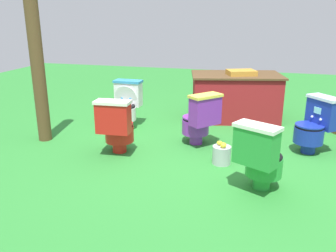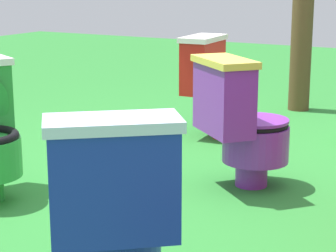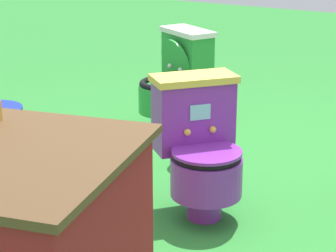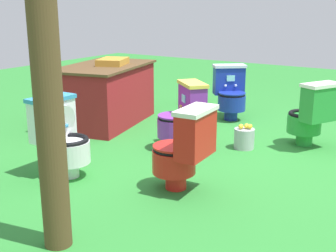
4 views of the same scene
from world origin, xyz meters
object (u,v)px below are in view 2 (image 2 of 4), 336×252
toilet_purple (241,122)px  toilet_blue (111,212)px  lemon_bucket (119,169)px  toilet_red (217,87)px

toilet_purple → toilet_blue: bearing=-43.9°
toilet_purple → lemon_bucket: (0.37, -0.56, -0.25)m
toilet_red → lemon_bucket: toilet_red is taller
toilet_blue → lemon_bucket: 1.33m
lemon_bucket → toilet_red: bearing=-178.6°
toilet_red → toilet_purple: (0.95, 0.59, 0.00)m
toilet_blue → toilet_purple: bearing=56.2°
toilet_purple → lemon_bucket: 0.72m
toilet_red → toilet_blue: (2.42, 0.73, 0.00)m
toilet_purple → toilet_blue: (1.47, 0.14, 0.00)m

